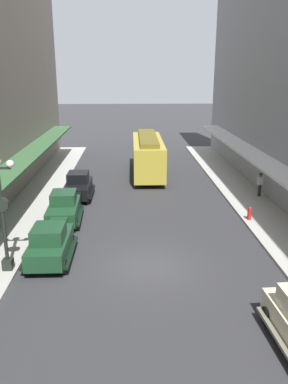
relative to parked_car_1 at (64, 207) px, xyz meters
The scene contains 8 objects.
ground_plane 7.66m from the parked_car_1, 50.45° to the right, with size 200.00×200.00×0.00m, color #2D2D30.
parked_car_1 is the anchor object (origin of this frame).
parked_car_2 5.09m from the parked_car_1, 88.17° to the right, with size 2.15×4.26×1.84m.
parked_car_3 4.80m from the parked_car_1, 86.67° to the left, with size 2.16×4.27×1.84m.
streetcar 12.63m from the parked_car_1, 63.56° to the left, with size 2.59×9.62×3.46m.
lamp_post_with_clock 6.68m from the parked_car_1, 104.21° to the right, with size 1.42×0.44×5.16m.
fire_hydrant 11.20m from the parked_car_1, ahead, with size 0.24×0.24×0.82m.
pedestrian_1 13.98m from the parked_car_1, 17.65° to the left, with size 0.36×0.28×1.67m.
Camera 1 is at (-0.88, -16.45, 8.67)m, focal length 36.54 mm.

